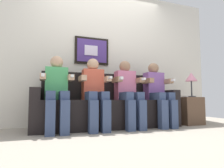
# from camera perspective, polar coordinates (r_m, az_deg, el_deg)

# --- Properties ---
(ground_plane) EXTENTS (6.21, 6.21, 0.00)m
(ground_plane) POSITION_cam_1_polar(r_m,az_deg,el_deg) (2.92, 1.03, -13.58)
(ground_plane) COLOR #9E9384
(back_wall_assembly) EXTENTS (4.78, 0.10, 2.60)m
(back_wall_assembly) POSITION_cam_1_polar(r_m,az_deg,el_deg) (3.71, -3.32, 8.58)
(back_wall_assembly) COLOR silver
(back_wall_assembly) RESTS_ON ground_plane
(couch) EXTENTS (2.38, 0.58, 0.90)m
(couch) POSITION_cam_1_polar(r_m,az_deg,el_deg) (3.20, -1.09, -7.18)
(couch) COLOR black
(couch) RESTS_ON ground_plane
(person_leftmost) EXTENTS (0.46, 0.56, 1.11)m
(person_leftmost) POSITION_cam_1_polar(r_m,az_deg,el_deg) (2.87, -16.00, -1.43)
(person_leftmost) COLOR #4CB266
(person_leftmost) RESTS_ON ground_plane
(person_left_center) EXTENTS (0.46, 0.56, 1.11)m
(person_left_center) POSITION_cam_1_polar(r_m,az_deg,el_deg) (2.96, -5.14, -1.69)
(person_left_center) COLOR #D8593F
(person_left_center) RESTS_ON ground_plane
(person_right_center) EXTENTS (0.46, 0.56, 1.11)m
(person_right_center) POSITION_cam_1_polar(r_m,az_deg,el_deg) (3.15, 4.73, -1.86)
(person_right_center) COLOR pink
(person_right_center) RESTS_ON ground_plane
(person_rightmost) EXTENTS (0.46, 0.56, 1.11)m
(person_rightmost) POSITION_cam_1_polar(r_m,az_deg,el_deg) (3.42, 13.29, -1.97)
(person_rightmost) COLOR #8C59A5
(person_rightmost) RESTS_ON ground_plane
(side_table_right) EXTENTS (0.40, 0.40, 0.50)m
(side_table_right) POSITION_cam_1_polar(r_m,az_deg,el_deg) (3.89, 21.65, -7.31)
(side_table_right) COLOR brown
(side_table_right) RESTS_ON ground_plane
(table_lamp) EXTENTS (0.22, 0.22, 0.46)m
(table_lamp) POSITION_cam_1_polar(r_m,az_deg,el_deg) (3.91, 22.32, 1.65)
(table_lamp) COLOR #333338
(table_lamp) RESTS_ON side_table_right
(spare_remote_on_table) EXTENTS (0.04, 0.13, 0.02)m
(spare_remote_on_table) POSITION_cam_1_polar(r_m,az_deg,el_deg) (3.80, 20.71, -3.49)
(spare_remote_on_table) COLOR white
(spare_remote_on_table) RESTS_ON side_table_right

